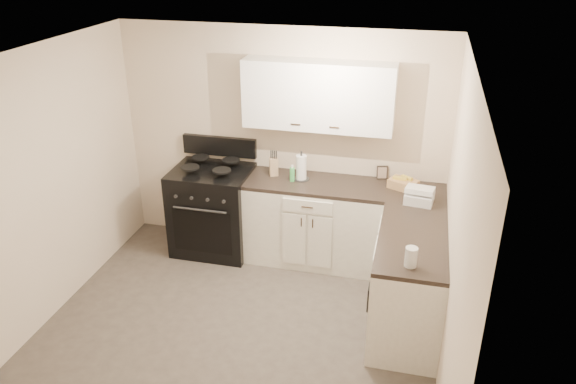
% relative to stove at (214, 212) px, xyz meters
% --- Properties ---
extents(floor, '(3.60, 3.60, 0.00)m').
position_rel_stove_xyz_m(floor, '(0.72, -1.48, -0.46)').
color(floor, '#473F38').
rests_on(floor, ground).
extents(ceiling, '(3.60, 3.60, 0.00)m').
position_rel_stove_xyz_m(ceiling, '(0.72, -1.48, 2.04)').
color(ceiling, white).
rests_on(ceiling, wall_back).
extents(wall_back, '(3.60, 0.00, 3.60)m').
position_rel_stove_xyz_m(wall_back, '(0.72, 0.32, 0.79)').
color(wall_back, beige).
rests_on(wall_back, ground).
extents(wall_right, '(0.00, 3.60, 3.60)m').
position_rel_stove_xyz_m(wall_right, '(2.52, -1.48, 0.79)').
color(wall_right, beige).
rests_on(wall_right, ground).
extents(wall_left, '(0.00, 3.60, 3.60)m').
position_rel_stove_xyz_m(wall_left, '(-1.08, -1.48, 0.79)').
color(wall_left, beige).
rests_on(wall_left, ground).
extents(wall_front, '(3.60, 0.00, 3.60)m').
position_rel_stove_xyz_m(wall_front, '(0.72, -3.28, 0.79)').
color(wall_front, beige).
rests_on(wall_front, ground).
extents(base_cabinets_back, '(1.55, 0.60, 0.90)m').
position_rel_stove_xyz_m(base_cabinets_back, '(1.14, 0.02, -0.01)').
color(base_cabinets_back, white).
rests_on(base_cabinets_back, floor).
extents(base_cabinets_right, '(0.60, 1.90, 0.90)m').
position_rel_stove_xyz_m(base_cabinets_right, '(2.22, -0.63, -0.01)').
color(base_cabinets_right, white).
rests_on(base_cabinets_right, floor).
extents(countertop_back, '(1.55, 0.60, 0.04)m').
position_rel_stove_xyz_m(countertop_back, '(1.14, 0.02, 0.46)').
color(countertop_back, black).
rests_on(countertop_back, base_cabinets_back).
extents(countertop_right, '(0.60, 1.90, 0.04)m').
position_rel_stove_xyz_m(countertop_right, '(2.22, -0.63, 0.46)').
color(countertop_right, black).
rests_on(countertop_right, base_cabinets_right).
extents(upper_cabinets, '(1.55, 0.30, 0.70)m').
position_rel_stove_xyz_m(upper_cabinets, '(1.14, 0.18, 1.38)').
color(upper_cabinets, white).
rests_on(upper_cabinets, wall_back).
extents(stove, '(0.86, 0.73, 1.04)m').
position_rel_stove_xyz_m(stove, '(0.00, 0.00, 0.00)').
color(stove, black).
rests_on(stove, floor).
extents(knife_block, '(0.11, 0.11, 0.20)m').
position_rel_stove_xyz_m(knife_block, '(0.68, 0.11, 0.58)').
color(knife_block, tan).
rests_on(knife_block, countertop_back).
extents(paper_towel, '(0.12, 0.12, 0.27)m').
position_rel_stove_xyz_m(paper_towel, '(1.00, 0.07, 0.62)').
color(paper_towel, white).
rests_on(paper_towel, countertop_back).
extents(soap_bottle, '(0.07, 0.07, 0.15)m').
position_rel_stove_xyz_m(soap_bottle, '(0.91, -0.00, 0.56)').
color(soap_bottle, '#46B757').
rests_on(soap_bottle, countertop_back).
extents(picture_frame, '(0.12, 0.06, 0.15)m').
position_rel_stove_xyz_m(picture_frame, '(1.84, 0.28, 0.55)').
color(picture_frame, black).
rests_on(picture_frame, countertop_back).
extents(wicker_basket, '(0.33, 0.29, 0.09)m').
position_rel_stove_xyz_m(wicker_basket, '(2.07, 0.09, 0.53)').
color(wicker_basket, tan).
rests_on(wicker_basket, countertop_right).
extents(countertop_grill, '(0.30, 0.28, 0.10)m').
position_rel_stove_xyz_m(countertop_grill, '(2.24, -0.20, 0.53)').
color(countertop_grill, white).
rests_on(countertop_grill, countertop_right).
extents(glass_jar, '(0.13, 0.13, 0.17)m').
position_rel_stove_xyz_m(glass_jar, '(2.21, -1.39, 0.56)').
color(glass_jar, silver).
rests_on(glass_jar, countertop_right).
extents(oven_mitt_near, '(0.02, 0.13, 0.22)m').
position_rel_stove_xyz_m(oven_mitt_near, '(1.90, -1.26, 0.03)').
color(oven_mitt_near, black).
rests_on(oven_mitt_near, base_cabinets_right).
extents(oven_mitt_far, '(0.02, 0.17, 0.29)m').
position_rel_stove_xyz_m(oven_mitt_far, '(1.90, -0.79, -0.01)').
color(oven_mitt_far, black).
rests_on(oven_mitt_far, base_cabinets_right).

